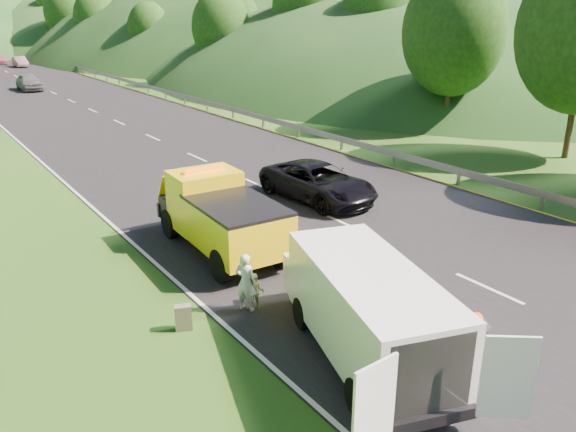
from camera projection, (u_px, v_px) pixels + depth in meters
ground at (358, 290)px, 15.38m from camera, size 320.00×320.00×0.00m
road_surface at (71, 101)px, 47.80m from camera, size 14.00×200.00×0.02m
guardrail at (109, 81)px, 61.36m from camera, size 0.06×140.00×1.52m
tree_line_right at (186, 69)px, 73.96m from camera, size 14.00×140.00×14.00m
tow_truck at (220, 214)px, 17.55m from camera, size 2.45×5.89×2.49m
white_van at (366, 307)px, 12.00m from camera, size 4.39×6.67×2.19m
woman at (247, 310)px, 14.36m from camera, size 0.65×0.70×1.55m
child at (255, 310)px, 14.35m from camera, size 0.61×0.60×1.00m
worker at (468, 386)px, 11.45m from camera, size 1.05×0.63×1.59m
suitcase at (183, 318)px, 13.38m from camera, size 0.45×0.35×0.64m
passing_suv at (318, 200)px, 22.76m from camera, size 2.80×5.45×1.47m
dist_car_a at (30, 91)px, 54.18m from camera, size 1.88×4.67×1.59m
dist_car_b at (21, 67)px, 76.99m from camera, size 1.45×4.16×1.37m
dist_car_c at (1, 64)px, 81.44m from camera, size 1.80×4.42×1.28m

